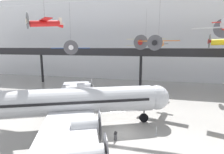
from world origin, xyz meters
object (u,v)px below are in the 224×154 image
(suspended_plane_blue_trainer, at_px, (71,47))
(stanchion_barrier, at_px, (156,133))
(suspended_plane_orange_highwing, at_px, (158,43))
(suspended_plane_red_highwing, at_px, (45,23))
(airliner_silver_main, at_px, (65,102))
(suspended_plane_cream_biplane, at_px, (146,43))
(info_sign_pedestal, at_px, (115,137))

(suspended_plane_blue_trainer, distance_m, stanchion_barrier, 25.05)
(suspended_plane_orange_highwing, height_order, suspended_plane_red_highwing, suspended_plane_red_highwing)
(airliner_silver_main, height_order, stanchion_barrier, airliner_silver_main)
(suspended_plane_cream_biplane, relative_size, stanchion_barrier, 9.06)
(suspended_plane_red_highwing, bearing_deg, suspended_plane_cream_biplane, -174.64)
(suspended_plane_cream_biplane, xyz_separation_m, stanchion_barrier, (2.95, -23.86, -11.46))
(suspended_plane_orange_highwing, xyz_separation_m, info_sign_pedestal, (-4.66, -15.10, -11.11))
(suspended_plane_red_highwing, relative_size, stanchion_barrier, 6.05)
(airliner_silver_main, height_order, suspended_plane_blue_trainer, suspended_plane_blue_trainer)
(suspended_plane_red_highwing, distance_m, stanchion_barrier, 23.04)
(suspended_plane_cream_biplane, xyz_separation_m, suspended_plane_blue_trainer, (-15.18, -10.22, -0.84))
(suspended_plane_orange_highwing, relative_size, suspended_plane_red_highwing, 1.48)
(suspended_plane_blue_trainer, distance_m, info_sign_pedestal, 23.41)
(suspended_plane_orange_highwing, distance_m, suspended_plane_blue_trainer, 18.11)
(suspended_plane_cream_biplane, distance_m, stanchion_barrier, 26.63)
(stanchion_barrier, bearing_deg, suspended_plane_cream_biplane, 97.06)
(suspended_plane_cream_biplane, bearing_deg, stanchion_barrier, 22.44)
(suspended_plane_cream_biplane, relative_size, suspended_plane_orange_highwing, 1.01)
(suspended_plane_blue_trainer, bearing_deg, stanchion_barrier, 26.38)
(airliner_silver_main, height_order, info_sign_pedestal, airliner_silver_main)
(suspended_plane_orange_highwing, bearing_deg, suspended_plane_cream_biplane, -152.48)
(suspended_plane_blue_trainer, height_order, info_sign_pedestal, suspended_plane_blue_trainer)
(info_sign_pedestal, bearing_deg, suspended_plane_cream_biplane, 106.94)
(stanchion_barrier, bearing_deg, suspended_plane_red_highwing, 167.00)
(airliner_silver_main, relative_size, info_sign_pedestal, 26.90)
(airliner_silver_main, relative_size, suspended_plane_cream_biplane, 3.42)
(suspended_plane_orange_highwing, distance_m, info_sign_pedestal, 19.32)
(suspended_plane_red_highwing, xyz_separation_m, stanchion_barrier, (17.61, -4.07, -14.28))
(stanchion_barrier, relative_size, info_sign_pedestal, 0.87)
(suspended_plane_cream_biplane, height_order, suspended_plane_blue_trainer, suspended_plane_cream_biplane)
(suspended_plane_blue_trainer, bearing_deg, suspended_plane_red_highwing, -23.56)
(airliner_silver_main, distance_m, suspended_plane_orange_highwing, 19.75)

